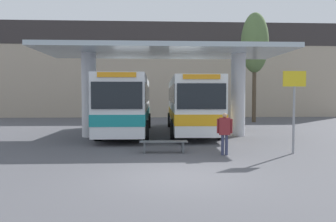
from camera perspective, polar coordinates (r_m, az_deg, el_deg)
ground_plane at (r=9.34m, az=1.55°, el=-11.32°), size 100.00×100.00×0.00m
townhouse_backdrop at (r=34.52m, az=-1.68°, el=8.53°), size 40.00×0.58×9.91m
station_canopy at (r=18.27m, az=-0.64°, el=8.48°), size 13.28×5.39×4.84m
transit_bus_left_bay at (r=19.87m, az=-7.10°, el=1.48°), size 2.78×10.90×3.32m
transit_bus_center_bay at (r=20.40m, az=3.93°, el=1.44°), size 2.91×11.26×3.26m
waiting_bench_near_pillar at (r=13.05m, az=-0.75°, el=-5.74°), size 1.90×0.44×0.46m
info_sign_platform at (r=13.62m, az=21.11°, el=2.59°), size 0.90×0.09×3.22m
pedestrian_waiting at (r=12.60m, az=9.84°, el=-3.19°), size 0.60×0.30×1.60m
poplar_tree_behind_left at (r=29.19m, az=14.87°, el=11.25°), size 2.30×2.30×9.27m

